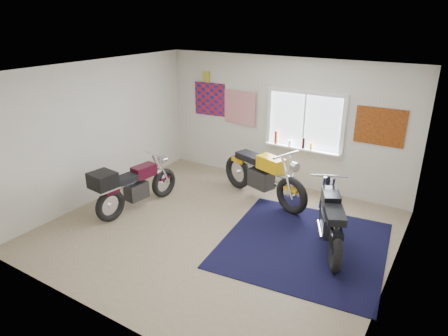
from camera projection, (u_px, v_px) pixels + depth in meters
The scene contains 10 objects.
ground at pixel (219, 230), 6.89m from camera, with size 5.50×5.50×0.00m, color #9E896B.
room_shell at pixel (218, 139), 6.29m from camera, with size 5.50×5.50×5.50m.
navy_rug at pixel (304, 244), 6.46m from camera, with size 2.50×2.60×0.01m, color black.
window_assembly at pixel (304, 125), 8.10m from camera, with size 1.66×0.17×1.26m.
oil_bottles at pixel (290, 141), 8.30m from camera, with size 0.84×0.07×0.28m.
flag_display at pixel (206, 77), 9.00m from camera, with size 1.60×0.10×1.17m.
triumph_poster at pixel (380, 127), 7.33m from camera, with size 0.90×0.03×0.70m, color #A54C14.
yellow_triumph at pixel (263, 176), 7.86m from camera, with size 2.16×0.92×1.12m.
black_chrome_bike at pixel (330, 220), 6.30m from camera, with size 0.97×1.85×1.02m.
maroon_tourer at pixel (131, 186), 7.39m from camera, with size 0.66×1.91×0.97m.
Camera 1 is at (3.26, -5.06, 3.52)m, focal length 32.00 mm.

